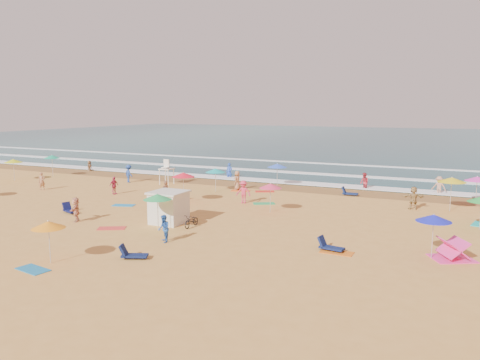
% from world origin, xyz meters
% --- Properties ---
extents(ground, '(220.00, 220.00, 0.00)m').
position_xyz_m(ground, '(0.00, 0.00, 0.00)').
color(ground, gold).
rests_on(ground, ground).
extents(ocean, '(220.00, 140.00, 0.18)m').
position_xyz_m(ocean, '(0.00, 84.00, 0.00)').
color(ocean, '#0C4756').
rests_on(ocean, ground).
extents(wet_sand, '(220.00, 220.00, 0.00)m').
position_xyz_m(wet_sand, '(0.00, 12.50, 0.01)').
color(wet_sand, olive).
rests_on(wet_sand, ground).
extents(surf_foam, '(200.00, 18.70, 0.05)m').
position_xyz_m(surf_foam, '(0.00, 21.32, 0.10)').
color(surf_foam, white).
rests_on(surf_foam, ground).
extents(cabana, '(2.00, 2.00, 2.00)m').
position_xyz_m(cabana, '(1.51, -3.96, 1.00)').
color(cabana, silver).
rests_on(cabana, ground).
extents(cabana_roof, '(2.20, 2.20, 0.12)m').
position_xyz_m(cabana_roof, '(1.51, -3.96, 2.06)').
color(cabana_roof, silver).
rests_on(cabana_roof, cabana).
extents(bicycle, '(0.55, 1.56, 0.82)m').
position_xyz_m(bicycle, '(3.41, -4.26, 0.41)').
color(bicycle, black).
rests_on(bicycle, ground).
extents(lifeguard_stand, '(1.20, 1.20, 2.10)m').
position_xyz_m(lifeguard_stand, '(-7.44, 9.13, 1.05)').
color(lifeguard_stand, white).
rests_on(lifeguard_stand, ground).
extents(beach_umbrellas, '(48.90, 29.65, 0.75)m').
position_xyz_m(beach_umbrellas, '(3.08, 0.57, 2.12)').
color(beach_umbrellas, red).
rests_on(beach_umbrellas, ground).
extents(loungers, '(48.84, 22.60, 0.34)m').
position_xyz_m(loungers, '(7.48, -3.61, 0.17)').
color(loungers, '#0F204F').
rests_on(loungers, ground).
extents(towels, '(43.79, 25.08, 0.03)m').
position_xyz_m(towels, '(0.65, -1.98, 0.01)').
color(towels, '#BD4717').
rests_on(towels, ground).
extents(popup_tents, '(4.50, 10.49, 1.20)m').
position_xyz_m(popup_tents, '(19.59, -0.01, 0.60)').
color(popup_tents, '#FF389A').
rests_on(popup_tents, ground).
extents(beachgoers, '(45.48, 27.45, 2.10)m').
position_xyz_m(beachgoers, '(-1.27, 4.64, 0.81)').
color(beachgoers, brown).
rests_on(beachgoers, ground).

